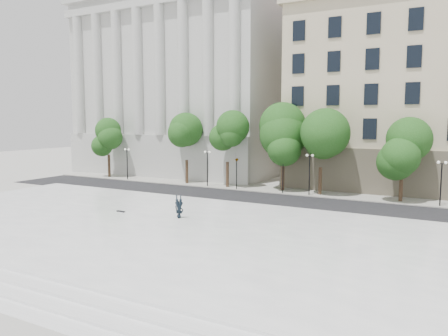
# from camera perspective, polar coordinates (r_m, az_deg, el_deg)

# --- Properties ---
(ground) EXTENTS (160.00, 160.00, 0.00)m
(ground) POSITION_cam_1_polar(r_m,az_deg,el_deg) (31.15, -14.21, -8.94)
(ground) COLOR #ABA9A2
(ground) RESTS_ON ground
(plaza) EXTENTS (44.00, 22.00, 0.45)m
(plaza) POSITION_cam_1_polar(r_m,az_deg,el_deg) (33.28, -10.69, -7.46)
(plaza) COLOR white
(plaza) RESTS_ON ground
(street) EXTENTS (60.00, 8.00, 0.02)m
(street) POSITION_cam_1_polar(r_m,az_deg,el_deg) (45.65, 1.32, -3.83)
(street) COLOR black
(street) RESTS_ON ground
(far_sidewalk) EXTENTS (60.00, 4.00, 0.12)m
(far_sidewalk) POSITION_cam_1_polar(r_m,az_deg,el_deg) (50.98, 4.41, -2.71)
(far_sidewalk) COLOR #A09D94
(far_sidewalk) RESTS_ON ground
(building_west) EXTENTS (31.50, 27.65, 25.60)m
(building_west) POSITION_cam_1_polar(r_m,az_deg,el_deg) (71.38, -3.31, 10.24)
(building_west) COLOR #B5B5B1
(building_west) RESTS_ON ground
(traffic_light_west) EXTENTS (0.53, 1.69, 4.17)m
(traffic_light_west) POSITION_cam_1_polar(r_m,az_deg,el_deg) (49.81, 1.66, 1.27)
(traffic_light_west) COLOR black
(traffic_light_west) RESTS_ON ground
(traffic_light_east) EXTENTS (1.07, 1.91, 4.26)m
(traffic_light_east) POSITION_cam_1_polar(r_m,az_deg,el_deg) (47.53, 7.73, 1.08)
(traffic_light_east) COLOR black
(traffic_light_east) RESTS_ON ground
(person_lying) EXTENTS (1.32, 1.95, 0.50)m
(person_lying) POSITION_cam_1_polar(r_m,az_deg,el_deg) (34.37, -5.87, -6.12)
(person_lying) COLOR black
(person_lying) RESTS_ON plaza
(skateboard) EXTENTS (0.82, 0.25, 0.08)m
(skateboard) POSITION_cam_1_polar(r_m,az_deg,el_deg) (37.48, -13.33, -5.53)
(skateboard) COLOR black
(skateboard) RESTS_ON plaza
(street_trees) EXTENTS (41.81, 5.14, 8.10)m
(street_trees) POSITION_cam_1_polar(r_m,az_deg,el_deg) (49.66, 5.06, 3.39)
(street_trees) COLOR #382619
(street_trees) RESTS_ON ground
(lamp_posts) EXTENTS (38.37, 0.28, 4.48)m
(lamp_posts) POSITION_cam_1_polar(r_m,az_deg,el_deg) (49.15, 4.22, 0.40)
(lamp_posts) COLOR black
(lamp_posts) RESTS_ON ground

